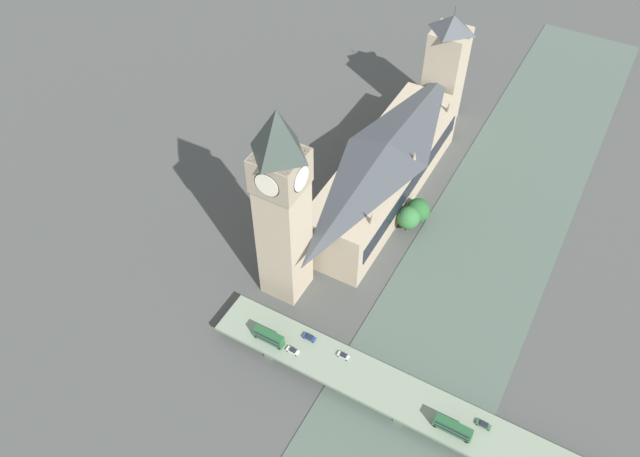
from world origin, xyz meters
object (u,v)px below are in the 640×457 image
parliament_hall (385,171)px  double_decker_bus_mid (453,428)px  car_southbound_tail (343,356)px  road_bridge (407,400)px  double_decker_bus_lead (269,336)px  car_southbound_mid (309,337)px  victoria_tower (445,71)px  car_northbound_mid (484,425)px  clock_tower (282,203)px  car_southbound_lead (293,351)px

parliament_hall → double_decker_bus_mid: 105.74m
parliament_hall → car_southbound_tail: (-22.50, 78.35, -8.65)m
parliament_hall → road_bridge: bearing=119.7°
double_decker_bus_lead → car_southbound_mid: size_ratio=2.46×
victoria_tower → car_northbound_mid: 156.50m
victoria_tower → clock_tower: bearing=84.8°
double_decker_bus_mid → car_southbound_lead: size_ratio=2.73×
double_decker_bus_mid → car_southbound_tail: bearing=-9.7°
double_decker_bus_lead → car_northbound_mid: (-71.59, -6.22, -1.98)m
car_southbound_lead → road_bridge: bearing=-175.7°
car_northbound_mid → double_decker_bus_lead: bearing=5.0°
parliament_hall → double_decker_bus_mid: size_ratio=8.15×
road_bridge → car_southbound_tail: size_ratio=33.75×
double_decker_bus_lead → car_southbound_mid: 13.42m
car_southbound_tail → victoria_tower: bearing=-80.7°
road_bridge → double_decker_bus_lead: double_decker_bus_lead is taller
clock_tower → car_northbound_mid: clock_tower is taller
road_bridge → car_southbound_lead: size_ratio=31.11×
double_decker_bus_mid → car_northbound_mid: bearing=-140.1°
road_bridge → clock_tower: bearing=-21.7°
parliament_hall → double_decker_bus_lead: parliament_hall is taller
road_bridge → car_southbound_lead: 39.49m
clock_tower → car_southbound_mid: (-20.23, 18.78, -36.55)m
double_decker_bus_mid → car_southbound_lead: bearing=-0.4°
clock_tower → double_decker_bus_mid: clock_tower is taller
car_southbound_lead → car_southbound_tail: bearing=-157.2°
parliament_hall → victoria_tower: (0.06, -59.63, 12.18)m
victoria_tower → double_decker_bus_lead: 145.87m
clock_tower → road_bridge: bearing=158.3°
parliament_hall → car_southbound_lead: 85.50m
road_bridge → car_southbound_mid: 37.42m
car_northbound_mid → car_southbound_tail: bearing=-0.5°
clock_tower → victoria_tower: bearing=-95.2°
double_decker_bus_lead → car_southbound_tail: bearing=-164.6°
car_southbound_mid → car_southbound_tail: (-13.05, 0.62, -0.07)m
double_decker_bus_mid → car_northbound_mid: 10.07m
clock_tower → car_southbound_tail: (-33.28, 19.40, -36.62)m
road_bridge → double_decker_bus_mid: (-15.74, 3.35, 3.60)m
victoria_tower → double_decker_bus_lead: (1.60, 144.64, -18.82)m
victoria_tower → double_decker_bus_mid: 158.76m
car_southbound_mid → clock_tower: bearing=-42.9°
double_decker_bus_mid → car_northbound_mid: (-7.57, -6.34, -1.95)m
double_decker_bus_mid → car_southbound_lead: 55.11m
car_northbound_mid → car_southbound_mid: bearing=-1.0°
victoria_tower → car_northbound_mid: (-69.99, 138.42, -20.81)m
clock_tower → car_southbound_tail: size_ratio=19.77×
double_decker_bus_mid → victoria_tower: bearing=-66.7°
clock_tower → road_bridge: clock_tower is taller
parliament_hall → car_southbound_tail: 81.97m
car_southbound_mid → parliament_hall: bearing=-83.1°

